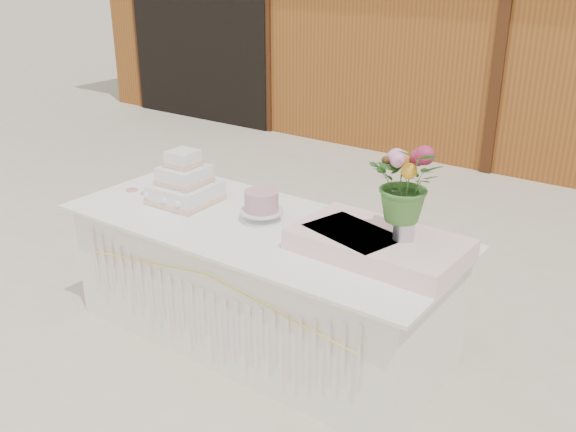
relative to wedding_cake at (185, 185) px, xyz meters
The scene contains 9 objects.
ground 1.06m from the wedding_cake, ahead, with size 80.00×80.00×0.00m, color beige.
barn 6.06m from the wedding_cake, 84.45° to the left, with size 12.60×4.60×3.30m.
cake_table 0.77m from the wedding_cake, ahead, with size 2.40×1.00×0.77m.
wedding_cake is the anchor object (origin of this frame).
pink_cake_stand 0.58m from the wedding_cake, ahead, with size 0.26×0.26×0.18m.
satin_runner 1.36m from the wedding_cake, ahead, with size 0.89×0.51×0.11m, color #FFD0CD.
flower_vase 1.48m from the wedding_cake, ahead, with size 0.11×0.11×0.15m, color #BCBCC1.
bouquet 1.52m from the wedding_cake, ahead, with size 0.36×0.32×0.40m, color #3D712D.
loose_flowers 0.39m from the wedding_cake, 163.95° to the left, with size 0.15×0.37×0.02m, color #D07F97, non-canonical shape.
Camera 1 is at (2.15, -2.68, 2.24)m, focal length 40.00 mm.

